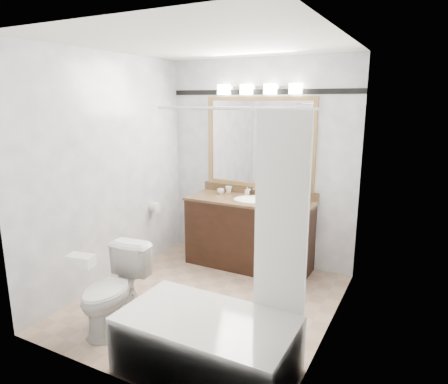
{
  "coord_description": "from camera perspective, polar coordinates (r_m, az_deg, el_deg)",
  "views": [
    {
      "loc": [
        1.87,
        -3.21,
        2.01
      ],
      "look_at": [
        0.01,
        0.35,
        1.08
      ],
      "focal_mm": 32.0,
      "sensor_mm": 36.0,
      "label": 1
    }
  ],
  "objects": [
    {
      "name": "room",
      "position": [
        3.79,
        -2.55,
        1.46
      ],
      "size": [
        2.42,
        2.62,
        2.52
      ],
      "color": "tan",
      "rests_on": "ground"
    },
    {
      "name": "vanity",
      "position": [
        4.88,
        3.59,
        -5.72
      ],
      "size": [
        1.53,
        0.58,
        0.97
      ],
      "color": "black",
      "rests_on": "ground"
    },
    {
      "name": "mirror",
      "position": [
        4.89,
        5.05,
        7.01
      ],
      "size": [
        1.4,
        0.04,
        1.1
      ],
      "color": "#A07C48",
      "rests_on": "room"
    },
    {
      "name": "vanity_light_bar",
      "position": [
        4.82,
        4.95,
        14.46
      ],
      "size": [
        1.02,
        0.14,
        0.12
      ],
      "color": "silver",
      "rests_on": "room"
    },
    {
      "name": "accent_stripe",
      "position": [
        4.88,
        5.25,
        14.05
      ],
      "size": [
        2.4,
        0.01,
        0.06
      ],
      "primitive_type": "cube",
      "color": "black",
      "rests_on": "room"
    },
    {
      "name": "bathtub",
      "position": [
        3.17,
        -1.85,
        -20.01
      ],
      "size": [
        1.3,
        0.75,
        1.96
      ],
      "color": "white",
      "rests_on": "ground"
    },
    {
      "name": "tp_roll",
      "position": [
        5.08,
        -9.86,
        -2.1
      ],
      "size": [
        0.11,
        0.12,
        0.12
      ],
      "primitive_type": "cylinder",
      "rotation": [
        0.0,
        1.57,
        0.0
      ],
      "color": "white",
      "rests_on": "room"
    },
    {
      "name": "toilet",
      "position": [
        3.78,
        -15.46,
        -13.34
      ],
      "size": [
        0.47,
        0.75,
        0.72
      ],
      "primitive_type": "imported",
      "rotation": [
        0.0,
        0.0,
        0.1
      ],
      "color": "white",
      "rests_on": "ground"
    },
    {
      "name": "tissue_box",
      "position": [
        3.4,
        -19.8,
        -9.19
      ],
      "size": [
        0.24,
        0.16,
        0.09
      ],
      "primitive_type": "cube",
      "rotation": [
        0.0,
        0.0,
        0.19
      ],
      "color": "white",
      "rests_on": "toilet"
    },
    {
      "name": "coffee_maker",
      "position": [
        4.49,
        8.99,
        0.26
      ],
      "size": [
        0.18,
        0.23,
        0.35
      ],
      "rotation": [
        0.0,
        0.0,
        0.16
      ],
      "color": "black",
      "rests_on": "vanity"
    },
    {
      "name": "cup_left",
      "position": [
        5.04,
        -0.49,
        0.13
      ],
      "size": [
        0.09,
        0.09,
        0.07
      ],
      "primitive_type": "imported",
      "rotation": [
        0.0,
        0.0,
        -0.01
      ],
      "color": "white",
      "rests_on": "vanity"
    },
    {
      "name": "cup_right",
      "position": [
        5.11,
        0.66,
        0.37
      ],
      "size": [
        0.11,
        0.11,
        0.08
      ],
      "primitive_type": "imported",
      "rotation": [
        0.0,
        0.0,
        -0.32
      ],
      "color": "white",
      "rests_on": "vanity"
    },
    {
      "name": "soap_bottle_a",
      "position": [
        5.0,
        3.33,
        0.16
      ],
      "size": [
        0.05,
        0.05,
        0.1
      ],
      "primitive_type": "imported",
      "rotation": [
        0.0,
        0.0,
        -0.11
      ],
      "color": "white",
      "rests_on": "vanity"
    },
    {
      "name": "soap_bottle_b",
      "position": [
        4.87,
        5.28,
        -0.23
      ],
      "size": [
        0.09,
        0.09,
        0.09
      ],
      "primitive_type": "imported",
      "rotation": [
        0.0,
        0.0,
        0.3
      ],
      "color": "white",
      "rests_on": "vanity"
    },
    {
      "name": "soap_bar",
      "position": [
        4.86,
        4.5,
        -0.67
      ],
      "size": [
        0.08,
        0.05,
        0.02
      ],
      "primitive_type": "cube",
      "rotation": [
        0.0,
        0.0,
        -0.11
      ],
      "color": "#EDE3C3",
      "rests_on": "vanity"
    }
  ]
}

